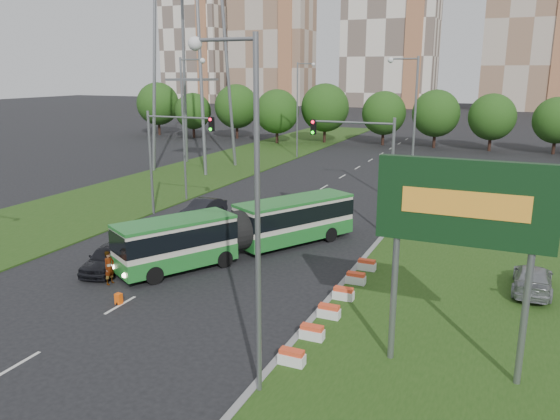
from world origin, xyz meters
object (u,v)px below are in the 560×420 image
at_px(traffic_mast_median, 368,157).
at_px(traffic_mast_left, 167,147).
at_px(car_median, 532,279).
at_px(pedestrian, 109,268).
at_px(car_left_far, 203,209).
at_px(articulated_bus, 240,229).
at_px(car_left_near, 109,258).
at_px(billboard, 464,212).
at_px(shopping_trolley, 119,299).

xyz_separation_m(traffic_mast_median, traffic_mast_left, (-15.16, -1.00, 0.00)).
xyz_separation_m(car_median, pedestrian, (-20.33, -7.33, 0.10)).
distance_m(traffic_mast_median, car_left_far, 13.24).
bearing_deg(pedestrian, car_left_far, 12.71).
relative_size(articulated_bus, car_median, 3.47).
bearing_deg(car_left_far, car_left_near, -83.01).
bearing_deg(car_left_far, articulated_bus, -41.52).
bearing_deg(car_median, traffic_mast_left, -11.23).
bearing_deg(billboard, shopping_trolley, 179.64).
relative_size(car_median, pedestrian, 2.51).
distance_m(traffic_mast_median, traffic_mast_left, 15.19).
bearing_deg(car_median, car_left_far, -13.31).
bearing_deg(articulated_bus, car_left_far, 165.94).
height_order(traffic_mast_median, car_left_far, traffic_mast_median).
relative_size(traffic_mast_median, shopping_trolley, 15.03).
relative_size(billboard, traffic_mast_left, 1.00).
xyz_separation_m(articulated_bus, car_left_near, (-5.45, -5.52, -0.84)).
bearing_deg(car_left_near, pedestrian, -61.50).
distance_m(billboard, car_median, 11.11).
relative_size(traffic_mast_left, car_left_near, 1.83).
bearing_deg(articulated_bus, pedestrian, -89.63).
height_order(traffic_mast_left, pedestrian, traffic_mast_left).
height_order(car_median, pedestrian, pedestrian).
height_order(articulated_bus, shopping_trolley, articulated_bus).
height_order(car_left_far, shopping_trolley, car_left_far).
bearing_deg(articulated_bus, traffic_mast_left, 177.09).
relative_size(articulated_bus, pedestrian, 8.71).
relative_size(pedestrian, shopping_trolley, 3.39).
bearing_deg(articulated_bus, billboard, -4.16).
relative_size(articulated_bus, shopping_trolley, 29.54).
xyz_separation_m(traffic_mast_median, car_left_far, (-12.39, -0.74, -4.61)).
height_order(traffic_mast_median, car_left_near, traffic_mast_median).
relative_size(traffic_mast_median, car_left_near, 1.83).
bearing_deg(billboard, traffic_mast_left, 146.45).
bearing_deg(traffic_mast_left, car_left_near, -72.04).
xyz_separation_m(articulated_bus, car_median, (16.30, 0.21, -0.78)).
xyz_separation_m(articulated_bus, pedestrian, (-4.03, -7.12, -0.68)).
xyz_separation_m(traffic_mast_left, pedestrian, (5.12, -13.02, -4.45)).
xyz_separation_m(billboard, traffic_mast_left, (-22.63, 15.00, -0.81)).
xyz_separation_m(billboard, car_left_near, (-18.93, 3.58, -5.42)).
bearing_deg(pedestrian, car_left_near, 44.39).
bearing_deg(car_median, billboard, 74.49).
distance_m(billboard, car_left_near, 20.01).
height_order(traffic_mast_median, car_median, traffic_mast_median).
distance_m(traffic_mast_left, car_median, 26.48).
bearing_deg(car_left_near, car_median, 1.53).
distance_m(traffic_mast_median, articulated_bus, 9.89).
xyz_separation_m(car_left_far, shopping_trolley, (4.46, -15.16, -0.48)).
bearing_deg(traffic_mast_left, traffic_mast_median, 3.77).
height_order(traffic_mast_left, car_left_near, traffic_mast_left).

